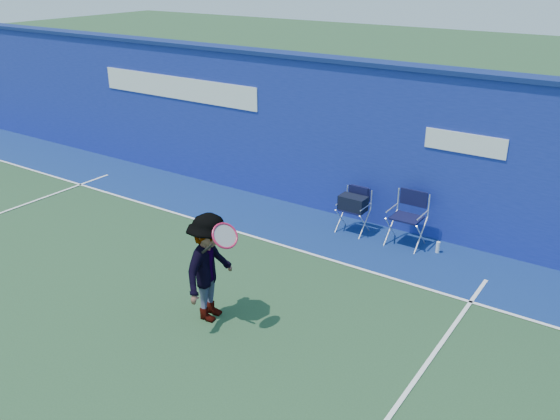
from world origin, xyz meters
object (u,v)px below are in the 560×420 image
Objects in this scene: directors_chair_left at (353,214)px; water_bottle at (438,247)px; directors_chair_right at (406,229)px; tennis_player at (210,267)px.

directors_chair_left reaches higher than water_bottle.
directors_chair_right reaches higher than water_bottle.
directors_chair_right is at bearing 70.19° from tennis_player.
water_bottle is at bearing 0.13° from directors_chair_right.
tennis_player reaches higher than directors_chair_left.
tennis_player is at bearing -94.94° from directors_chair_left.
water_bottle is at bearing 1.89° from directors_chair_left.
tennis_player is at bearing -109.81° from directors_chair_right.
tennis_player reaches higher than directors_chair_right.
tennis_player is (-0.32, -3.73, 0.45)m from directors_chair_left.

